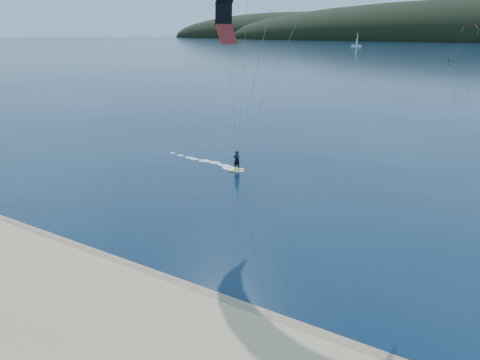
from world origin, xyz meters
name	(u,v)px	position (x,y,z in m)	size (l,w,h in m)	color
ground	(80,323)	(0.00, 0.00, 0.00)	(1800.00, 1800.00, 0.00)	#061931
wet_sand	(145,282)	(0.00, 4.50, 0.05)	(220.00, 2.50, 0.10)	#886F4F
kitesurfer_near	(266,20)	(-1.82, 20.77, 14.12)	(21.58, 8.08, 18.37)	#A0CD18
kitesurfer_far	(469,32)	(-12.91, 207.75, 12.58)	(10.83, 4.75, 15.08)	#A0CD18
sailboat	(356,45)	(-127.03, 398.07, 0.91)	(8.77, 5.61, 12.40)	white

